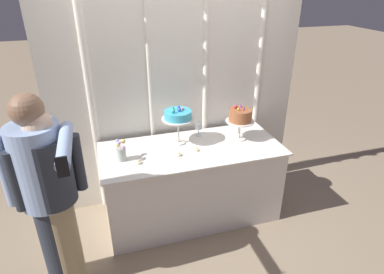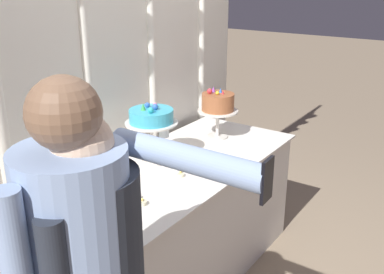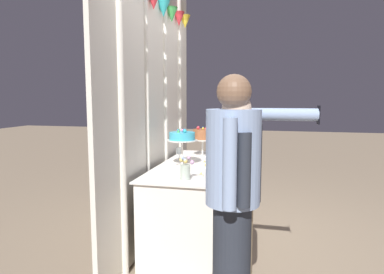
{
  "view_description": "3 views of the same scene",
  "coord_description": "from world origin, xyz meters",
  "px_view_note": "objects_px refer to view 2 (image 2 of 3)",
  "views": [
    {
      "loc": [
        -0.79,
        -2.54,
        2.29
      ],
      "look_at": [
        -0.01,
        0.07,
        0.93
      ],
      "focal_mm": 30.46,
      "sensor_mm": 36.0,
      "label": 1
    },
    {
      "loc": [
        -2.03,
        -1.38,
        1.9
      ],
      "look_at": [
        0.08,
        0.07,
        0.95
      ],
      "focal_mm": 41.92,
      "sensor_mm": 36.0,
      "label": 2
    },
    {
      "loc": [
        -3.36,
        -0.62,
        1.49
      ],
      "look_at": [
        0.24,
        0.22,
        1.05
      ],
      "focal_mm": 31.35,
      "sensor_mm": 36.0,
      "label": 3
    }
  ],
  "objects_px": {
    "cake_table": "(181,220)",
    "wine_glass": "(164,133)",
    "tealight_far_left": "(142,203)",
    "flower_vase": "(107,194)",
    "tealight_near_right": "(192,162)",
    "cake_display_nearright": "(218,104)",
    "tealight_near_left": "(181,175)",
    "cake_display_nearleft": "(151,119)"
  },
  "relations": [
    {
      "from": "cake_display_nearleft",
      "to": "tealight_near_right",
      "type": "height_order",
      "value": "cake_display_nearleft"
    },
    {
      "from": "flower_vase",
      "to": "cake_display_nearleft",
      "type": "bearing_deg",
      "value": 17.56
    },
    {
      "from": "flower_vase",
      "to": "tealight_near_right",
      "type": "height_order",
      "value": "flower_vase"
    },
    {
      "from": "cake_display_nearleft",
      "to": "tealight_near_left",
      "type": "height_order",
      "value": "cake_display_nearleft"
    },
    {
      "from": "cake_display_nearleft",
      "to": "cake_display_nearright",
      "type": "distance_m",
      "value": 0.62
    },
    {
      "from": "cake_table",
      "to": "wine_glass",
      "type": "xyz_separation_m",
      "value": [
        0.15,
        0.24,
        0.5
      ]
    },
    {
      "from": "cake_display_nearleft",
      "to": "wine_glass",
      "type": "distance_m",
      "value": 0.32
    },
    {
      "from": "tealight_far_left",
      "to": "tealight_near_right",
      "type": "relative_size",
      "value": 1.06
    },
    {
      "from": "tealight_far_left",
      "to": "tealight_near_left",
      "type": "xyz_separation_m",
      "value": [
        0.38,
        0.03,
        0.0
      ]
    },
    {
      "from": "flower_vase",
      "to": "cake_table",
      "type": "bearing_deg",
      "value": 3.1
    },
    {
      "from": "cake_table",
      "to": "wine_glass",
      "type": "distance_m",
      "value": 0.58
    },
    {
      "from": "cake_display_nearleft",
      "to": "tealight_near_left",
      "type": "distance_m",
      "value": 0.38
    },
    {
      "from": "cake_display_nearright",
      "to": "tealight_far_left",
      "type": "relative_size",
      "value": 7.61
    },
    {
      "from": "tealight_near_left",
      "to": "tealight_near_right",
      "type": "bearing_deg",
      "value": 13.45
    },
    {
      "from": "flower_vase",
      "to": "tealight_near_right",
      "type": "bearing_deg",
      "value": -2.43
    },
    {
      "from": "cake_table",
      "to": "cake_display_nearleft",
      "type": "distance_m",
      "value": 0.71
    },
    {
      "from": "flower_vase",
      "to": "tealight_near_right",
      "type": "relative_size",
      "value": 4.67
    },
    {
      "from": "cake_table",
      "to": "flower_vase",
      "type": "relative_size",
      "value": 8.43
    },
    {
      "from": "tealight_near_left",
      "to": "cake_display_nearleft",
      "type": "bearing_deg",
      "value": 76.8
    },
    {
      "from": "flower_vase",
      "to": "tealight_near_left",
      "type": "height_order",
      "value": "flower_vase"
    },
    {
      "from": "wine_glass",
      "to": "tealight_near_right",
      "type": "distance_m",
      "value": 0.34
    },
    {
      "from": "cake_table",
      "to": "flower_vase",
      "type": "bearing_deg",
      "value": -176.9
    },
    {
      "from": "flower_vase",
      "to": "tealight_near_right",
      "type": "xyz_separation_m",
      "value": [
        0.7,
        -0.03,
        -0.08
      ]
    },
    {
      "from": "tealight_far_left",
      "to": "tealight_near_left",
      "type": "distance_m",
      "value": 0.38
    },
    {
      "from": "wine_glass",
      "to": "tealight_near_right",
      "type": "bearing_deg",
      "value": -110.79
    },
    {
      "from": "cake_display_nearright",
      "to": "wine_glass",
      "type": "bearing_deg",
      "value": 153.06
    },
    {
      "from": "wine_glass",
      "to": "tealight_near_left",
      "type": "distance_m",
      "value": 0.47
    },
    {
      "from": "wine_glass",
      "to": "cake_display_nearright",
      "type": "bearing_deg",
      "value": -26.94
    },
    {
      "from": "cake_display_nearright",
      "to": "tealight_near_right",
      "type": "xyz_separation_m",
      "value": [
        -0.49,
        -0.12,
        -0.23
      ]
    },
    {
      "from": "wine_glass",
      "to": "flower_vase",
      "type": "distance_m",
      "value": 0.86
    },
    {
      "from": "cake_display_nearleft",
      "to": "cake_table",
      "type": "bearing_deg",
      "value": -56.87
    },
    {
      "from": "cake_display_nearleft",
      "to": "tealight_near_right",
      "type": "xyz_separation_m",
      "value": [
        0.12,
        -0.21,
        -0.27
      ]
    },
    {
      "from": "tealight_near_right",
      "to": "flower_vase",
      "type": "bearing_deg",
      "value": 177.57
    },
    {
      "from": "cake_table",
      "to": "flower_vase",
      "type": "height_order",
      "value": "flower_vase"
    },
    {
      "from": "cake_table",
      "to": "tealight_far_left",
      "type": "distance_m",
      "value": 0.69
    },
    {
      "from": "cake_table",
      "to": "tealight_near_left",
      "type": "height_order",
      "value": "tealight_near_left"
    },
    {
      "from": "cake_display_nearleft",
      "to": "tealight_far_left",
      "type": "height_order",
      "value": "cake_display_nearleft"
    },
    {
      "from": "tealight_near_left",
      "to": "cake_table",
      "type": "bearing_deg",
      "value": 35.41
    },
    {
      "from": "cake_display_nearleft",
      "to": "tealight_near_left",
      "type": "xyz_separation_m",
      "value": [
        -0.06,
        -0.25,
        -0.27
      ]
    },
    {
      "from": "tealight_near_left",
      "to": "tealight_near_right",
      "type": "relative_size",
      "value": 0.95
    },
    {
      "from": "cake_display_nearright",
      "to": "cake_display_nearleft",
      "type": "bearing_deg",
      "value": 171.72
    },
    {
      "from": "flower_vase",
      "to": "tealight_far_left",
      "type": "height_order",
      "value": "flower_vase"
    }
  ]
}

